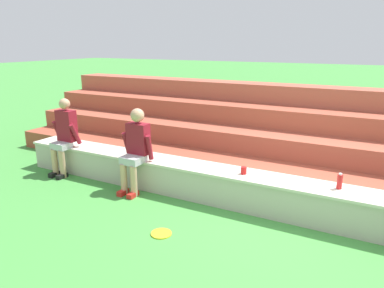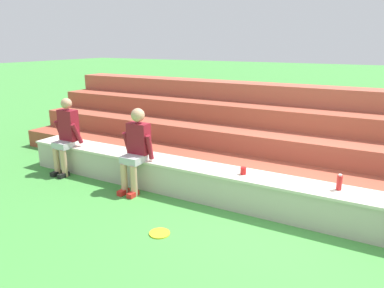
% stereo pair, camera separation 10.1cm
% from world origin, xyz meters
% --- Properties ---
extents(ground_plane, '(80.00, 80.00, 0.00)m').
position_xyz_m(ground_plane, '(0.00, 0.00, 0.00)').
color(ground_plane, '#428E3D').
extents(stone_seating_wall, '(9.91, 0.56, 0.53)m').
position_xyz_m(stone_seating_wall, '(0.00, 0.26, 0.28)').
color(stone_seating_wall, '#B7AF9E').
rests_on(stone_seating_wall, ground).
extents(brick_bleachers, '(12.74, 2.63, 1.56)m').
position_xyz_m(brick_bleachers, '(0.00, 2.51, 0.58)').
color(brick_bleachers, '#9D4732').
rests_on(brick_bleachers, ground).
extents(person_far_left, '(0.54, 0.53, 1.44)m').
position_xyz_m(person_far_left, '(-4.11, 0.03, 0.77)').
color(person_far_left, tan).
rests_on(person_far_left, ground).
extents(person_left_of_center, '(0.55, 0.57, 1.40)m').
position_xyz_m(person_left_of_center, '(-2.43, -0.02, 0.76)').
color(person_left_of_center, tan).
rests_on(person_left_of_center, ground).
extents(water_bottle_center_gap, '(0.07, 0.07, 0.22)m').
position_xyz_m(water_bottle_center_gap, '(0.70, 0.31, 0.63)').
color(water_bottle_center_gap, red).
rests_on(water_bottle_center_gap, stone_seating_wall).
extents(plastic_cup_right_end, '(0.09, 0.09, 0.11)m').
position_xyz_m(plastic_cup_right_end, '(-0.63, 0.24, 0.58)').
color(plastic_cup_right_end, red).
rests_on(plastic_cup_right_end, stone_seating_wall).
extents(frisbee, '(0.28, 0.28, 0.02)m').
position_xyz_m(frisbee, '(-1.28, -1.06, 0.01)').
color(frisbee, yellow).
rests_on(frisbee, ground).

